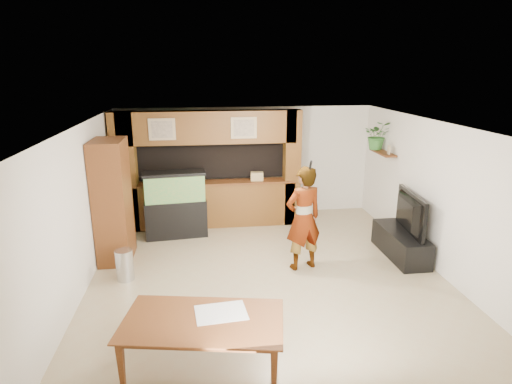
{
  "coord_description": "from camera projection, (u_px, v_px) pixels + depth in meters",
  "views": [
    {
      "loc": [
        -1.07,
        -6.76,
        3.48
      ],
      "look_at": [
        -0.11,
        0.6,
        1.31
      ],
      "focal_mm": 30.0,
      "sensor_mm": 36.0,
      "label": 1
    }
  ],
  "objects": [
    {
      "name": "wall_shelf",
      "position": [
        383.0,
        153.0,
        9.28
      ],
      "size": [
        0.25,
        0.9,
        0.04
      ],
      "primitive_type": "cube",
      "color": "brown",
      "rests_on": "wall_right"
    },
    {
      "name": "ceiling",
      "position": [
        267.0,
        125.0,
        6.81
      ],
      "size": [
        6.5,
        6.5,
        0.0
      ],
      "primitive_type": "plane",
      "color": "white",
      "rests_on": "wall_back"
    },
    {
      "name": "wall_clock",
      "position": [
        94.0,
        160.0,
        7.59
      ],
      "size": [
        0.05,
        0.25,
        0.25
      ],
      "color": "black",
      "rests_on": "wall_left"
    },
    {
      "name": "television",
      "position": [
        404.0,
        213.0,
        7.97
      ],
      "size": [
        0.31,
        1.32,
        0.75
      ],
      "primitive_type": "imported",
      "rotation": [
        0.0,
        0.0,
        1.46
      ],
      "color": "black",
      "rests_on": "tv_stand"
    },
    {
      "name": "partition",
      "position": [
        207.0,
        168.0,
        9.56
      ],
      "size": [
        4.2,
        0.99,
        2.6
      ],
      "color": "brown",
      "rests_on": "floor"
    },
    {
      "name": "person",
      "position": [
        303.0,
        218.0,
        7.48
      ],
      "size": [
        0.78,
        0.63,
        1.88
      ],
      "primitive_type": "imported",
      "rotation": [
        0.0,
        0.0,
        3.43
      ],
      "color": "#AA7E5D",
      "rests_on": "floor"
    },
    {
      "name": "dining_table",
      "position": [
        203.0,
        346.0,
        5.03
      ],
      "size": [
        2.03,
        1.37,
        0.66
      ],
      "primitive_type": "imported",
      "rotation": [
        0.0,
        0.0,
        -0.18
      ],
      "color": "brown",
      "rests_on": "floor"
    },
    {
      "name": "microphone",
      "position": [
        311.0,
        165.0,
        7.05
      ],
      "size": [
        0.04,
        0.11,
        0.18
      ],
      "primitive_type": "cylinder",
      "rotation": [
        0.44,
        0.0,
        0.0
      ],
      "color": "black",
      "rests_on": "person"
    },
    {
      "name": "aquarium",
      "position": [
        176.0,
        205.0,
        9.0
      ],
      "size": [
        1.28,
        0.48,
        1.41
      ],
      "rotation": [
        0.0,
        0.0,
        0.09
      ],
      "color": "black",
      "rests_on": "floor"
    },
    {
      "name": "photo_frame",
      "position": [
        389.0,
        150.0,
        8.97
      ],
      "size": [
        0.06,
        0.14,
        0.19
      ],
      "primitive_type": "cube",
      "rotation": [
        0.0,
        0.0,
        -0.19
      ],
      "color": "tan",
      "rests_on": "wall_shelf"
    },
    {
      "name": "wall_right",
      "position": [
        434.0,
        196.0,
        7.55
      ],
      "size": [
        0.0,
        6.5,
        6.5
      ],
      "primitive_type": "plane",
      "rotation": [
        1.57,
        0.0,
        -1.57
      ],
      "color": "silver",
      "rests_on": "floor"
    },
    {
      "name": "wall_back",
      "position": [
        246.0,
        162.0,
        10.27
      ],
      "size": [
        6.0,
        0.0,
        6.0
      ],
      "primitive_type": "plane",
      "rotation": [
        1.57,
        0.0,
        0.0
      ],
      "color": "silver",
      "rests_on": "floor"
    },
    {
      "name": "wall_left",
      "position": [
        81.0,
        210.0,
        6.8
      ],
      "size": [
        0.0,
        6.5,
        6.5
      ],
      "primitive_type": "plane",
      "rotation": [
        1.57,
        0.0,
        1.57
      ],
      "color": "silver",
      "rests_on": "floor"
    },
    {
      "name": "tv_stand",
      "position": [
        401.0,
        244.0,
        8.15
      ],
      "size": [
        0.55,
        1.49,
        0.5
      ],
      "primitive_type": "cube",
      "color": "black",
      "rests_on": "floor"
    },
    {
      "name": "potted_plant",
      "position": [
        377.0,
        135.0,
        9.44
      ],
      "size": [
        0.68,
        0.63,
        0.63
      ],
      "primitive_type": "imported",
      "rotation": [
        0.0,
        0.0,
        -0.28
      ],
      "color": "#316D2B",
      "rests_on": "wall_shelf"
    },
    {
      "name": "newspaper_a",
      "position": [
        221.0,
        313.0,
        5.11
      ],
      "size": [
        0.64,
        0.49,
        0.01
      ],
      "primitive_type": "cube",
      "rotation": [
        0.0,
        0.0,
        0.09
      ],
      "color": "silver",
      "rests_on": "dining_table"
    },
    {
      "name": "counter_box",
      "position": [
        257.0,
        176.0,
        9.57
      ],
      "size": [
        0.3,
        0.22,
        0.19
      ],
      "primitive_type": "cube",
      "rotation": [
        0.0,
        0.0,
        -0.11
      ],
      "color": "tan",
      "rests_on": "partition"
    },
    {
      "name": "trash_can",
      "position": [
        125.0,
        265.0,
        7.22
      ],
      "size": [
        0.29,
        0.29,
        0.54
      ],
      "primitive_type": "cylinder",
      "color": "#B2B2B7",
      "rests_on": "floor"
    },
    {
      "name": "floor",
      "position": [
        266.0,
        272.0,
        7.54
      ],
      "size": [
        6.5,
        6.5,
        0.0
      ],
      "primitive_type": "plane",
      "color": "tan",
      "rests_on": "ground"
    },
    {
      "name": "pantry_cabinet",
      "position": [
        113.0,
        201.0,
        7.8
      ],
      "size": [
        0.56,
        0.92,
        2.26
      ],
      "primitive_type": "cube",
      "color": "brown",
      "rests_on": "floor"
    }
  ]
}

